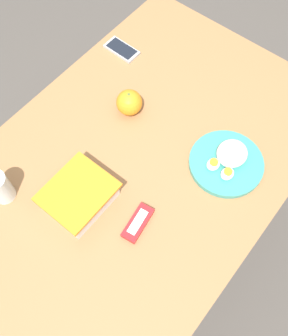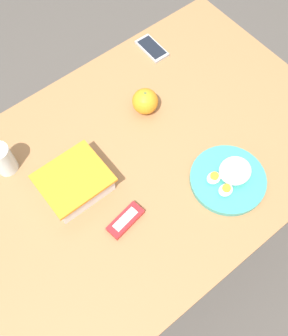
# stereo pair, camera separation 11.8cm
# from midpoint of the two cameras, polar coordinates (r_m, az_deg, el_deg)

# --- Properties ---
(ground_plane) EXTENTS (10.00, 10.00, 0.00)m
(ground_plane) POSITION_cam_midpoint_polar(r_m,az_deg,el_deg) (1.92, -2.04, -9.28)
(ground_plane) COLOR #4C4742
(table) EXTENTS (1.27, 0.86, 0.75)m
(table) POSITION_cam_midpoint_polar(r_m,az_deg,el_deg) (1.33, -2.92, -0.67)
(table) COLOR #996B42
(table) RESTS_ON ground_plane
(food_container) EXTENTS (0.20, 0.17, 0.07)m
(food_container) POSITION_cam_midpoint_polar(r_m,az_deg,el_deg) (1.17, -12.26, -4.39)
(food_container) COLOR white
(food_container) RESTS_ON table
(orange_fruit) EXTENTS (0.09, 0.09, 0.09)m
(orange_fruit) POSITION_cam_midpoint_polar(r_m,az_deg,el_deg) (1.30, -4.78, 9.23)
(orange_fruit) COLOR orange
(orange_fruit) RESTS_ON table
(rice_plate) EXTENTS (0.23, 0.23, 0.07)m
(rice_plate) POSITION_cam_midpoint_polar(r_m,az_deg,el_deg) (1.22, 9.35, 0.80)
(rice_plate) COLOR teal
(rice_plate) RESTS_ON table
(candy_bar) EXTENTS (0.12, 0.06, 0.02)m
(candy_bar) POSITION_cam_midpoint_polar(r_m,az_deg,el_deg) (1.14, -3.91, -8.26)
(candy_bar) COLOR red
(candy_bar) RESTS_ON table
(cell_phone) EXTENTS (0.06, 0.13, 0.01)m
(cell_phone) POSITION_cam_midpoint_polar(r_m,az_deg,el_deg) (1.50, -5.60, 16.57)
(cell_phone) COLOR #ADADB2
(cell_phone) RESTS_ON table
(drinking_glass) EXTENTS (0.07, 0.07, 0.11)m
(drinking_glass) POSITION_cam_midpoint_polar(r_m,az_deg,el_deg) (1.22, -22.86, -2.86)
(drinking_glass) COLOR silver
(drinking_glass) RESTS_ON table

